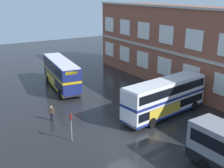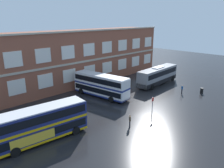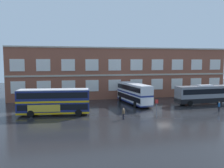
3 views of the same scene
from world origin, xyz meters
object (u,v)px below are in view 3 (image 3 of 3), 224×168
double_decker_near (54,101)px  waiting_passenger (219,106)px  second_passenger (123,113)px  touring_coach (205,94)px  double_decker_middle (134,93)px  bus_stand_flag (157,107)px

double_decker_near → waiting_passenger: double_decker_near is taller
double_decker_near → second_passenger: (9.91, -5.12, -1.22)m
touring_coach → waiting_passenger: bearing=-105.8°
double_decker_middle → bus_stand_flag: 11.26m
waiting_passenger → bus_stand_flag: bearing=-173.2°
double_decker_near → bus_stand_flag: double_decker_near is taller
double_decker_near → touring_coach: size_ratio=0.93×
double_decker_middle → touring_coach: 14.06m
double_decker_near → touring_coach: double_decker_near is taller
double_decker_middle → waiting_passenger: 15.41m
second_passenger → waiting_passenger: bearing=4.9°
double_decker_near → touring_coach: 29.01m
double_decker_near → double_decker_middle: same height
double_decker_middle → touring_coach: size_ratio=0.93×
touring_coach → double_decker_middle: bearing=167.3°
touring_coach → waiting_passenger: touring_coach is taller
touring_coach → bus_stand_flag: touring_coach is taller
double_decker_middle → bus_stand_flag: bearing=-90.3°
double_decker_near → waiting_passenger: bearing=-7.7°
double_decker_middle → waiting_passenger: double_decker_middle is taller
double_decker_middle → bus_stand_flag: double_decker_middle is taller
waiting_passenger → double_decker_middle: bearing=140.2°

